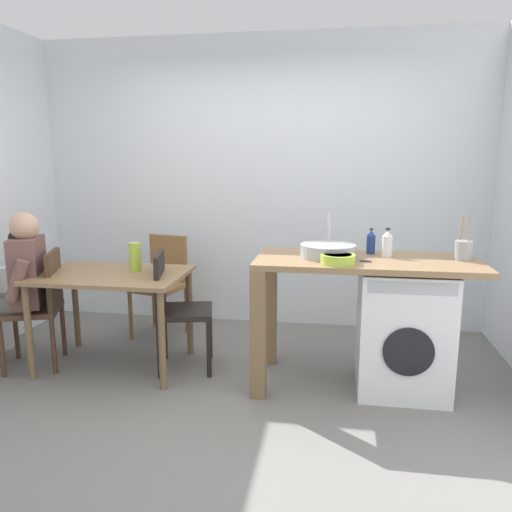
{
  "coord_description": "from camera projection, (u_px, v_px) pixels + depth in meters",
  "views": [
    {
      "loc": [
        0.72,
        -2.97,
        1.59
      ],
      "look_at": [
        0.17,
        0.45,
        0.91
      ],
      "focal_mm": 34.86,
      "sensor_mm": 36.0,
      "label": 1
    }
  ],
  "objects": [
    {
      "name": "dining_table",
      "position": [
        112.0,
        285.0,
        3.75
      ],
      "size": [
        1.1,
        0.76,
        0.74
      ],
      "color": "olive",
      "rests_on": "ground_plane"
    },
    {
      "name": "tap",
      "position": [
        329.0,
        233.0,
        3.56
      ],
      "size": [
        0.02,
        0.02,
        0.28
      ],
      "primitive_type": "cylinder",
      "color": "#B2B2B7",
      "rests_on": "kitchen_counter"
    },
    {
      "name": "kitchen_counter",
      "position": [
        335.0,
        280.0,
        3.43
      ],
      "size": [
        1.5,
        0.68,
        0.92
      ],
      "color": "olive",
      "rests_on": "ground_plane"
    },
    {
      "name": "mixing_bowl",
      "position": [
        338.0,
        258.0,
        3.2
      ],
      "size": [
        0.22,
        0.22,
        0.06
      ],
      "color": "#A8C63D",
      "rests_on": "kitchen_counter"
    },
    {
      "name": "scissors",
      "position": [
        360.0,
        261.0,
        3.28
      ],
      "size": [
        0.15,
        0.06,
        0.01
      ],
      "color": "#B2B2B7",
      "rests_on": "kitchen_counter"
    },
    {
      "name": "ground_plane",
      "position": [
        220.0,
        402.0,
        3.29
      ],
      "size": [
        5.46,
        5.46,
        0.0
      ],
      "primitive_type": "plane",
      "color": "slate"
    },
    {
      "name": "bottle_squat_brown",
      "position": [
        387.0,
        244.0,
        3.41
      ],
      "size": [
        0.07,
        0.07,
        0.2
      ],
      "color": "silver",
      "rests_on": "kitchen_counter"
    },
    {
      "name": "wall_back",
      "position": [
        260.0,
        184.0,
        4.73
      ],
      "size": [
        4.6,
        0.1,
        2.7
      ],
      "primitive_type": "cube",
      "color": "silver",
      "rests_on": "ground_plane"
    },
    {
      "name": "vase",
      "position": [
        135.0,
        257.0,
        3.79
      ],
      "size": [
        0.09,
        0.09,
        0.22
      ],
      "primitive_type": "cylinder",
      "color": "#A8C63D",
      "rests_on": "dining_table"
    },
    {
      "name": "washing_machine",
      "position": [
        403.0,
        329.0,
        3.42
      ],
      "size": [
        0.6,
        0.61,
        0.86
      ],
      "color": "white",
      "rests_on": "ground_plane"
    },
    {
      "name": "chair_spare_by_wall",
      "position": [
        163.0,
        279.0,
        4.51
      ],
      "size": [
        0.49,
        0.49,
        0.9
      ],
      "rotation": [
        0.0,
        0.0,
        2.89
      ],
      "color": "olive",
      "rests_on": "ground_plane"
    },
    {
      "name": "sink_basin",
      "position": [
        328.0,
        251.0,
        3.4
      ],
      "size": [
        0.38,
        0.38,
        0.09
      ],
      "primitive_type": "cylinder",
      "color": "#9EA0A5",
      "rests_on": "kitchen_counter"
    },
    {
      "name": "chair_opposite",
      "position": [
        175.0,
        304.0,
        3.74
      ],
      "size": [
        0.48,
        0.48,
        0.9
      ],
      "rotation": [
        0.0,
        0.0,
        -1.34
      ],
      "color": "black",
      "rests_on": "ground_plane"
    },
    {
      "name": "bottle_tall_green",
      "position": [
        371.0,
        242.0,
        3.53
      ],
      "size": [
        0.06,
        0.06,
        0.18
      ],
      "color": "navy",
      "rests_on": "kitchen_counter"
    },
    {
      "name": "seated_person",
      "position": [
        17.0,
        282.0,
        3.73
      ],
      "size": [
        0.56,
        0.54,
        1.2
      ],
      "rotation": [
        0.0,
        0.0,
        1.9
      ],
      "color": "#595651",
      "rests_on": "ground_plane"
    },
    {
      "name": "utensil_crock",
      "position": [
        464.0,
        250.0,
        3.3
      ],
      "size": [
        0.11,
        0.11,
        0.3
      ],
      "color": "gray",
      "rests_on": "kitchen_counter"
    },
    {
      "name": "chair_person_seat",
      "position": [
        41.0,
        302.0,
        3.79
      ],
      "size": [
        0.51,
        0.51,
        0.9
      ],
      "rotation": [
        0.0,
        0.0,
        1.9
      ],
      "color": "#4C3323",
      "rests_on": "ground_plane"
    }
  ]
}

